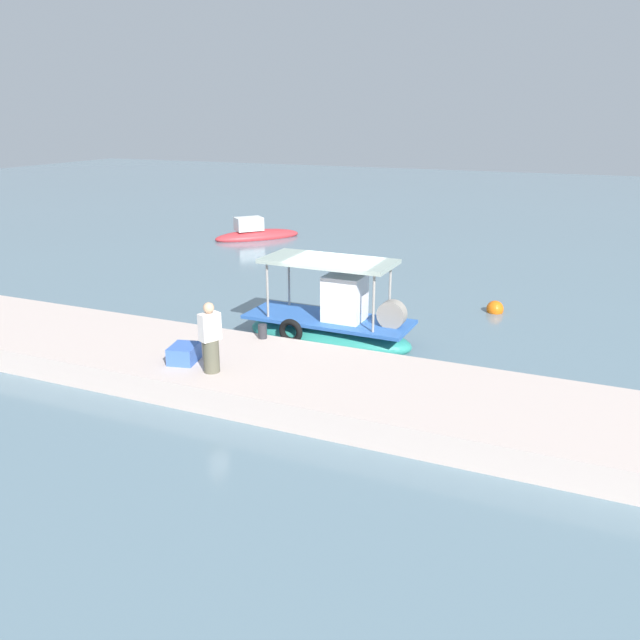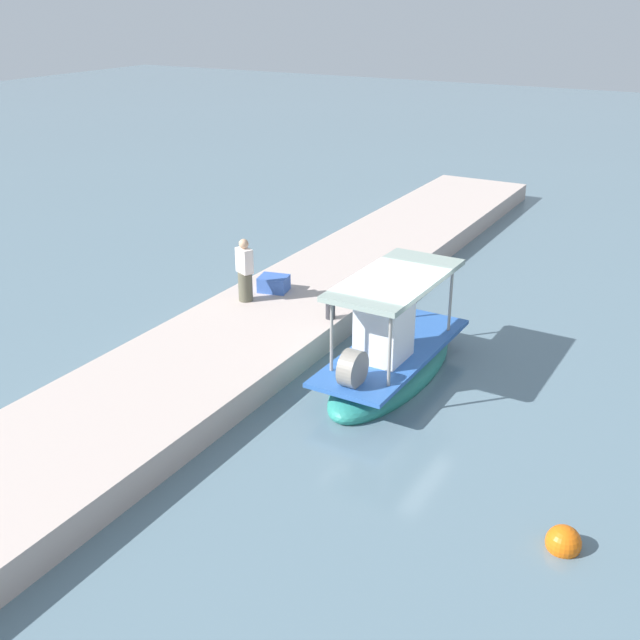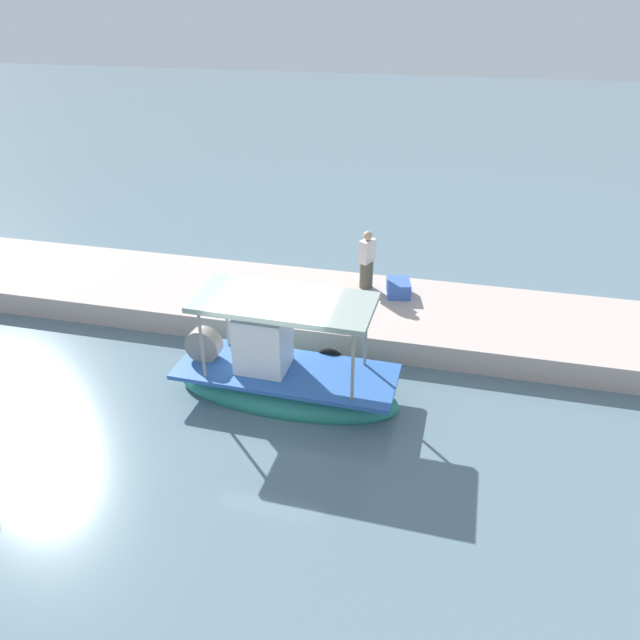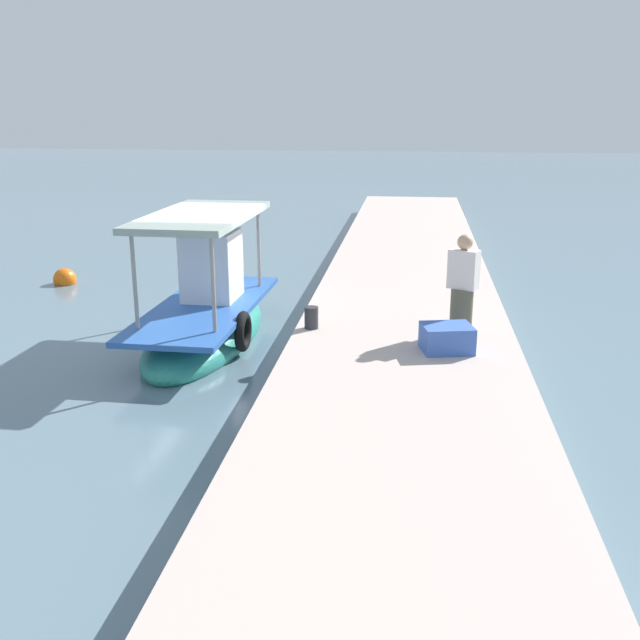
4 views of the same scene
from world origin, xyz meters
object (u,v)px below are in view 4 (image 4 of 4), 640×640
(main_fishing_boat, at_px, (208,315))
(mooring_bollard, at_px, (311,318))
(cargo_crate, at_px, (447,338))
(fisherman_near_bollard, at_px, (462,289))
(marker_buoy, at_px, (65,279))

(main_fishing_boat, bearing_deg, mooring_bollard, -116.86)
(mooring_bollard, xyz_separation_m, cargo_crate, (-0.93, -2.27, 0.02))
(main_fishing_boat, distance_m, cargo_crate, 4.90)
(fisherman_near_bollard, height_order, cargo_crate, fisherman_near_bollard)
(cargo_crate, relative_size, marker_buoy, 1.34)
(fisherman_near_bollard, height_order, mooring_bollard, fisherman_near_bollard)
(fisherman_near_bollard, distance_m, cargo_crate, 1.14)
(main_fishing_boat, distance_m, mooring_bollard, 2.46)
(main_fishing_boat, relative_size, fisherman_near_bollard, 3.05)
(mooring_bollard, height_order, marker_buoy, mooring_bollard)
(mooring_bollard, bearing_deg, fisherman_near_bollard, -89.41)
(main_fishing_boat, xyz_separation_m, marker_buoy, (3.98, 4.86, -0.37))
(mooring_bollard, distance_m, cargo_crate, 2.46)
(cargo_crate, bearing_deg, mooring_bollard, 67.71)
(fisherman_near_bollard, height_order, marker_buoy, fisherman_near_bollard)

